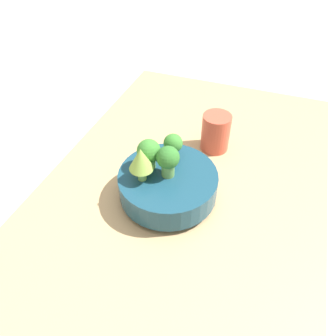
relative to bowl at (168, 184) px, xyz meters
name	(u,v)px	position (x,y,z in m)	size (l,w,h in m)	color
ground_plane	(175,216)	(0.01, 0.02, -0.09)	(6.00, 6.00, 0.00)	beige
table	(175,210)	(0.01, 0.02, -0.07)	(1.19, 0.66, 0.05)	tan
bowl	(168,184)	(0.00, 0.00, 0.00)	(0.22, 0.22, 0.07)	navy
broccoli_floret_front	(149,152)	(-0.01, -0.05, 0.07)	(0.05, 0.05, 0.07)	#609347
romanesco_piece_near	(141,160)	(0.03, -0.05, 0.09)	(0.05, 0.05, 0.08)	#7AB256
broccoli_floret_left	(173,144)	(-0.07, -0.01, 0.07)	(0.04, 0.04, 0.06)	#609347
broccoli_floret_center	(168,160)	(0.00, 0.00, 0.07)	(0.05, 0.05, 0.08)	#609347
cup	(216,132)	(-0.22, 0.06, 0.01)	(0.08, 0.08, 0.10)	#C64C38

